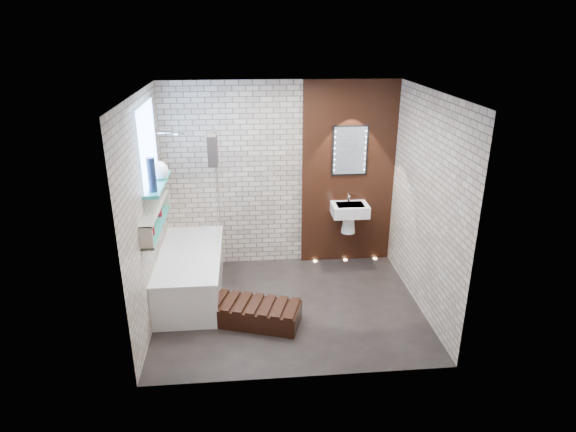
{
  "coord_description": "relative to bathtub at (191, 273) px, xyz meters",
  "views": [
    {
      "loc": [
        -0.5,
        -5.23,
        3.28
      ],
      "look_at": [
        0.0,
        0.15,
        1.15
      ],
      "focal_mm": 30.68,
      "sensor_mm": 36.0,
      "label": 1
    }
  ],
  "objects": [
    {
      "name": "walnut_step",
      "position": [
        0.8,
        -0.75,
        -0.18
      ],
      "size": [
        1.12,
        0.75,
        0.23
      ],
      "primitive_type": "cube",
      "rotation": [
        0.0,
        0.0,
        -0.31
      ],
      "color": "black",
      "rests_on": "ground"
    },
    {
      "name": "walnut_panel",
      "position": [
        2.17,
        0.82,
        1.01
      ],
      "size": [
        1.3,
        0.06,
        2.6
      ],
      "primitive_type": "cube",
      "color": "black",
      "rests_on": "ground"
    },
    {
      "name": "room_shell",
      "position": [
        1.22,
        -0.45,
        1.01
      ],
      "size": [
        3.24,
        3.2,
        2.6
      ],
      "color": "gray",
      "rests_on": "ground"
    },
    {
      "name": "sill_vases",
      "position": [
        -0.28,
        -0.09,
        1.39
      ],
      "size": [
        0.22,
        0.61,
        0.38
      ],
      "color": "white",
      "rests_on": "clerestory_window"
    },
    {
      "name": "towel",
      "position": [
        0.35,
        0.19,
        1.56
      ],
      "size": [
        0.11,
        0.28,
        0.37
      ],
      "primitive_type": "cube",
      "color": "black",
      "rests_on": "bath_screen"
    },
    {
      "name": "floor_uplights",
      "position": [
        2.17,
        0.75,
        -0.29
      ],
      "size": [
        0.96,
        0.06,
        0.01
      ],
      "color": "#FFD899",
      "rests_on": "ground"
    },
    {
      "name": "bath_screen",
      "position": [
        0.35,
        0.44,
        0.99
      ],
      "size": [
        0.01,
        0.78,
        1.4
      ],
      "primitive_type": "cube",
      "color": "white",
      "rests_on": "bathtub"
    },
    {
      "name": "shower_head",
      "position": [
        -0.08,
        0.5,
        1.71
      ],
      "size": [
        0.18,
        0.18,
        0.02
      ],
      "primitive_type": "cylinder",
      "color": "silver",
      "rests_on": "room_shell"
    },
    {
      "name": "display_niche",
      "position": [
        -0.31,
        -0.3,
        0.91
      ],
      "size": [
        0.14,
        1.3,
        0.26
      ],
      "color": "teal",
      "rests_on": "room_shell"
    },
    {
      "name": "washbasin",
      "position": [
        2.17,
        0.62,
        0.5
      ],
      "size": [
        0.5,
        0.36,
        0.58
      ],
      "color": "white",
      "rests_on": "walnut_panel"
    },
    {
      "name": "clerestory_window",
      "position": [
        -0.34,
        -0.1,
        1.61
      ],
      "size": [
        0.18,
        1.0,
        0.94
      ],
      "color": "#7FADE0",
      "rests_on": "room_shell"
    },
    {
      "name": "bathtub",
      "position": [
        0.0,
        0.0,
        0.0
      ],
      "size": [
        0.79,
        1.74,
        0.7
      ],
      "color": "white",
      "rests_on": "ground"
    },
    {
      "name": "niche_bottles",
      "position": [
        -0.31,
        -0.36,
        0.87
      ],
      "size": [
        0.06,
        0.62,
        0.14
      ],
      "color": "maroon",
      "rests_on": "display_niche"
    },
    {
      "name": "led_mirror",
      "position": [
        2.17,
        0.78,
        1.36
      ],
      "size": [
        0.5,
        0.02,
        0.7
      ],
      "color": "black",
      "rests_on": "walnut_panel"
    },
    {
      "name": "ground",
      "position": [
        1.22,
        -0.45,
        -0.29
      ],
      "size": [
        3.2,
        3.2,
        0.0
      ],
      "primitive_type": "plane",
      "color": "black",
      "rests_on": "ground"
    }
  ]
}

